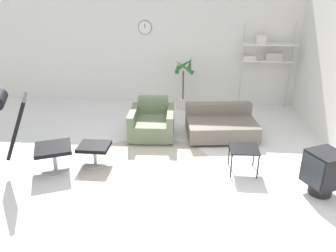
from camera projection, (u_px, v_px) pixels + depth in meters
name	position (u px, v px, depth m)	size (l,w,h in m)	color
ground_plane	(159.00, 166.00, 5.31)	(12.00, 12.00, 0.00)	white
wall_back	(174.00, 46.00, 7.79)	(12.00, 0.09, 2.80)	silver
round_rug	(147.00, 166.00, 5.30)	(2.17, 2.17, 0.01)	#BCB29E
lounge_chair	(26.00, 129.00, 4.81)	(1.09, 0.84, 1.33)	#BCBCC1
ottoman	(94.00, 150.00, 5.27)	(0.49, 0.41, 0.34)	#BCBCC1
armchair_red	(152.00, 123.00, 6.30)	(0.87, 0.94, 0.70)	silver
couch_low	(221.00, 126.00, 6.30)	(1.40, 1.08, 0.57)	black
side_table	(244.00, 150.00, 5.01)	(0.44, 0.44, 0.41)	black
crt_television	(324.00, 171.00, 4.46)	(0.57, 0.57, 0.64)	black
potted_plant	(184.00, 88.00, 7.65)	(0.46, 0.54, 1.28)	silver
shelf_unit	(266.00, 53.00, 7.39)	(1.17, 0.28, 2.00)	#BCBCC1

